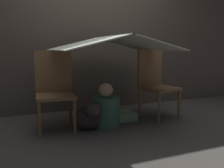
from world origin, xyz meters
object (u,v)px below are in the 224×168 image
object	(u,v)px
chair_left	(55,88)
chair_right	(155,82)
person_front	(106,109)
dog	(90,116)

from	to	relation	value
chair_left	chair_right	xyz separation A→B (m)	(1.40, -0.00, 0.00)
chair_right	person_front	bearing A→B (deg)	179.61
person_front	dog	world-z (taller)	person_front
chair_right	person_front	xyz separation A→B (m)	(-0.81, -0.16, -0.29)
chair_left	person_front	xyz separation A→B (m)	(0.59, -0.16, -0.29)
chair_left	dog	xyz separation A→B (m)	(0.37, -0.23, -0.33)
chair_right	dog	size ratio (longest dim) A/B	2.35
chair_left	dog	bearing A→B (deg)	-26.35
chair_left	chair_right	bearing A→B (deg)	5.32
person_front	dog	distance (m)	0.24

